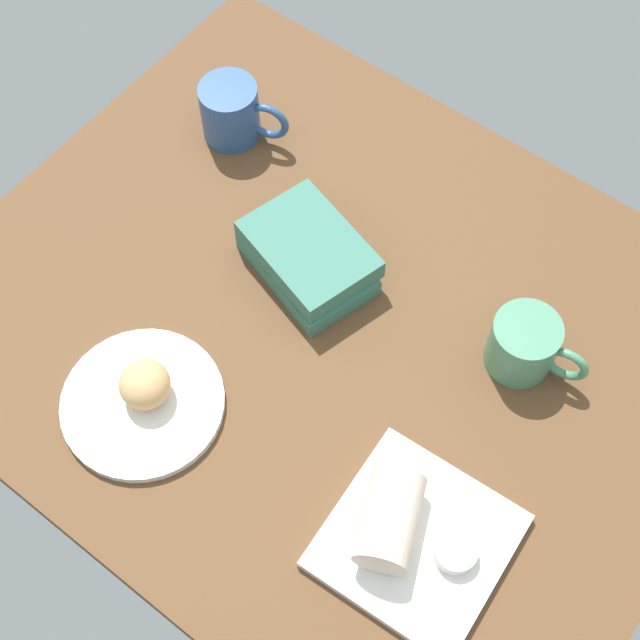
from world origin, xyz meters
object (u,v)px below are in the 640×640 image
square_plate (417,541)px  sauce_cup (456,551)px  second_mug (232,112)px  breakfast_wrap (390,519)px  round_plate (143,403)px  coffee_mug (525,345)px  book_stack (308,256)px  scone_pastry (145,384)px

square_plate → sauce_cup: size_ratio=3.96×
second_mug → breakfast_wrap: bearing=-33.9°
round_plate → second_mug: bearing=115.0°
breakfast_wrap → round_plate: bearing=-13.4°
square_plate → coffee_mug: size_ratio=1.53×
second_mug → square_plate: bearing=-31.6°
round_plate → sauce_cup: (45.66, 8.21, 2.06)cm
book_stack → scone_pastry: bearing=-98.9°
square_plate → second_mug: bearing=148.4°
square_plate → coffee_mug: 30.88cm
sauce_cup → coffee_mug: bearing=105.3°
round_plate → coffee_mug: (37.67, 37.40, 3.94)cm
scone_pastry → sauce_cup: bearing=8.5°
round_plate → book_stack: size_ratio=1.02×
square_plate → second_mug: size_ratio=1.54×
coffee_mug → sauce_cup: bearing=-74.7°
book_stack → second_mug: second_mug is taller
scone_pastry → round_plate: bearing=-84.8°
square_plate → breakfast_wrap: size_ratio=1.84×
breakfast_wrap → square_plate: bearing=172.5°
scone_pastry → coffee_mug: (37.80, 36.01, 0.29)cm
sauce_cup → book_stack: size_ratio=0.25×
square_plate → sauce_cup: sauce_cup is taller
sauce_cup → book_stack: (-41.11, 23.26, 0.61)cm
round_plate → scone_pastry: (-0.13, 1.40, 3.64)cm
scone_pastry → book_stack: 30.45cm
sauce_cup → book_stack: book_stack is taller
breakfast_wrap → book_stack: (-32.49, 25.56, -1.76)cm
square_plate → coffee_mug: bearing=96.0°
round_plate → square_plate: bearing=9.6°
sauce_cup → coffee_mug: 30.33cm
round_plate → coffee_mug: coffee_mug is taller
round_plate → scone_pastry: scone_pastry is taller
breakfast_wrap → scone_pastry: bearing=-15.5°
round_plate → square_plate: (40.87, 6.93, 0.10)cm
round_plate → book_stack: (4.56, 31.47, 2.67)cm
book_stack → coffee_mug: bearing=10.2°
square_plate → sauce_cup: bearing=14.9°
round_plate → square_plate: size_ratio=1.03×
sauce_cup → second_mug: size_ratio=0.39×
coffee_mug → scone_pastry: bearing=-136.4°
coffee_mug → second_mug: size_ratio=1.01×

